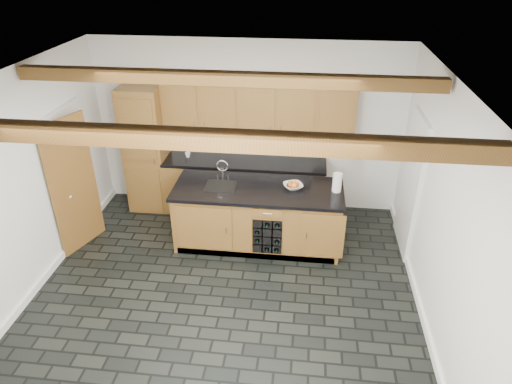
# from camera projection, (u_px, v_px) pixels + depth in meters

# --- Properties ---
(ground) EXTENTS (5.00, 5.00, 0.00)m
(ground) POSITION_uv_depth(u_px,v_px,m) (224.00, 297.00, 5.94)
(ground) COLOR black
(ground) RESTS_ON ground
(room_shell) EXTENTS (5.01, 5.00, 5.00)m
(room_shell) POSITION_uv_depth(u_px,v_px,m) (221.00, 174.00, 5.67)
(room_shell) COLOR white
(room_shell) RESTS_ON ground
(back_cabinetry) EXTENTS (3.65, 0.62, 2.20)m
(back_cabinetry) POSITION_uv_depth(u_px,v_px,m) (224.00, 156.00, 7.44)
(back_cabinetry) COLOR brown
(back_cabinetry) RESTS_ON ground
(island) EXTENTS (2.48, 0.96, 0.93)m
(island) POSITION_uv_depth(u_px,v_px,m) (258.00, 216.00, 6.80)
(island) COLOR brown
(island) RESTS_ON ground
(faucet) EXTENTS (0.45, 0.40, 0.34)m
(faucet) POSITION_uv_depth(u_px,v_px,m) (221.00, 183.00, 6.65)
(faucet) COLOR black
(faucet) RESTS_ON island
(kitchen_scale) EXTENTS (0.19, 0.15, 0.05)m
(kitchen_scale) POSITION_uv_depth(u_px,v_px,m) (292.00, 184.00, 6.66)
(kitchen_scale) COLOR black
(kitchen_scale) RESTS_ON island
(fruit_bowl) EXTENTS (0.35, 0.35, 0.07)m
(fruit_bowl) POSITION_uv_depth(u_px,v_px,m) (293.00, 186.00, 6.57)
(fruit_bowl) COLOR silver
(fruit_bowl) RESTS_ON island
(fruit_cluster) EXTENTS (0.16, 0.17, 0.07)m
(fruit_cluster) POSITION_uv_depth(u_px,v_px,m) (293.00, 184.00, 6.55)
(fruit_cluster) COLOR red
(fruit_cluster) RESTS_ON fruit_bowl
(paper_towel) EXTENTS (0.13, 0.13, 0.28)m
(paper_towel) POSITION_uv_depth(u_px,v_px,m) (337.00, 182.00, 6.44)
(paper_towel) COLOR white
(paper_towel) RESTS_ON island
(mug) EXTENTS (0.10, 0.10, 0.08)m
(mug) POSITION_uv_depth(u_px,v_px,m) (188.00, 155.00, 7.51)
(mug) COLOR white
(mug) RESTS_ON back_cabinetry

